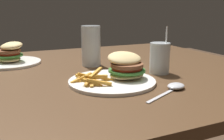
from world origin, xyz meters
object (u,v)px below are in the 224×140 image
Objects in this scene: meal_plate_near at (118,73)px; meal_plate_far at (10,57)px; juice_glass at (160,59)px; spoon at (175,87)px; beer_glass at (91,47)px.

meal_plate_far is at bearing 124.83° from meal_plate_near.
juice_glass is 0.93× the size of spoon.
juice_glass is (0.18, -0.22, -0.02)m from beer_glass.
meal_plate_near reaches higher than spoon.
beer_glass is at bearing 79.89° from spoon.
meal_plate_far is at bearing 100.06° from spoon.
spoon is (-0.07, -0.18, -0.05)m from juice_glass.
spoon is 0.71× the size of meal_plate_far.
beer_glass is 0.63× the size of meal_plate_far.
beer_glass is at bearing 89.50° from meal_plate_near.
spoon is (0.12, -0.14, -0.02)m from meal_plate_near.
juice_glass is 0.66× the size of meal_plate_far.
meal_plate_near is 0.19m from juice_glass.
spoon is at bearing -74.00° from beer_glass.
meal_plate_near reaches higher than meal_plate_far.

